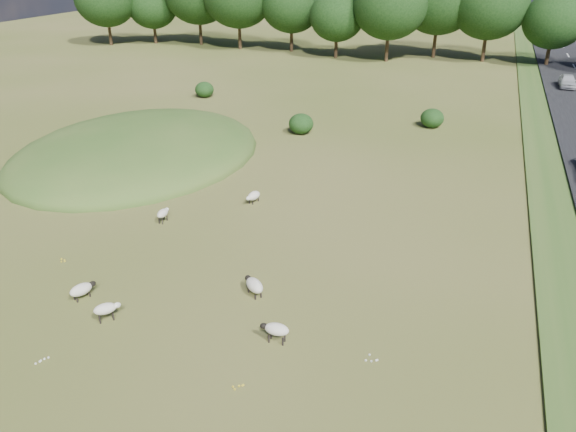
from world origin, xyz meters
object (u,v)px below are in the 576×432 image
(sheep_4, at_px, (106,309))
(car_0, at_px, (568,81))
(car_2, at_px, (572,32))
(sheep_5, at_px, (276,329))
(sheep_0, at_px, (163,213))
(sheep_3, at_px, (254,285))
(sheep_1, at_px, (82,289))
(sheep_2, at_px, (253,196))
(car_4, at_px, (550,40))

(sheep_4, distance_m, car_0, 52.79)
(car_0, xyz_separation_m, car_2, (3.80, 38.84, 0.11))
(sheep_5, bearing_deg, car_0, -107.67)
(sheep_0, height_order, sheep_3, sheep_3)
(sheep_1, height_order, sheep_2, sheep_1)
(sheep_5, bearing_deg, sheep_1, -1.82)
(sheep_0, relative_size, car_2, 0.19)
(sheep_3, bearing_deg, sheep_1, 61.04)
(sheep_0, distance_m, sheep_2, 5.24)
(sheep_4, height_order, car_2, car_2)
(sheep_1, distance_m, sheep_4, 2.11)
(sheep_1, xyz_separation_m, car_0, (22.18, 47.77, 0.47))
(sheep_2, relative_size, sheep_5, 1.07)
(sheep_3, relative_size, sheep_5, 1.11)
(sheep_5, xyz_separation_m, car_2, (17.45, 86.62, 0.45))
(sheep_0, bearing_deg, car_0, -29.76)
(sheep_1, height_order, car_2, car_2)
(sheep_5, relative_size, car_2, 0.21)
(sheep_3, xyz_separation_m, car_4, (15.60, 73.86, 0.55))
(sheep_3, height_order, sheep_4, sheep_4)
(sheep_3, distance_m, car_4, 75.49)
(sheep_5, height_order, car_2, car_2)
(sheep_1, height_order, car_4, car_4)
(sheep_5, bearing_deg, sheep_0, -40.72)
(sheep_5, bearing_deg, sheep_3, -55.05)
(sheep_5, bearing_deg, sheep_4, 6.32)
(car_2, height_order, car_4, car_4)
(sheep_2, bearing_deg, sheep_3, 35.87)
(sheep_1, bearing_deg, sheep_3, -45.21)
(car_4, bearing_deg, sheep_0, -108.23)
(sheep_2, relative_size, sheep_3, 0.97)
(sheep_1, height_order, sheep_4, sheep_4)
(sheep_4, xyz_separation_m, car_4, (20.30, 77.42, 0.48))
(sheep_4, relative_size, car_2, 0.19)
(sheep_3, bearing_deg, sheep_0, 5.84)
(sheep_3, bearing_deg, sheep_5, 166.13)
(sheep_1, relative_size, sheep_3, 0.98)
(car_2, bearing_deg, sheep_3, 77.00)
(car_2, distance_m, car_4, 10.83)
(sheep_0, distance_m, sheep_4, 8.68)
(sheep_5, distance_m, car_2, 88.36)
(sheep_5, height_order, car_4, car_4)
(sheep_2, bearing_deg, car_2, 176.07)
(sheep_4, xyz_separation_m, car_0, (20.30, 48.72, 0.37))
(sheep_1, relative_size, sheep_5, 1.08)
(sheep_5, bearing_deg, car_2, -103.12)
(sheep_3, bearing_deg, car_4, -62.48)
(sheep_0, distance_m, sheep_1, 7.39)
(car_0, distance_m, car_4, 28.70)
(car_0, relative_size, car_2, 0.72)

